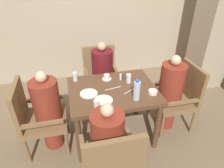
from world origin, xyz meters
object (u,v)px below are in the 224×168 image
at_px(diner_in_right_chair, 170,92).
at_px(plate_main_left, 103,100).
at_px(chair_far_side, 101,74).
at_px(teacup_with_saucer, 107,77).
at_px(bowl_small, 153,92).
at_px(chair_right_side, 179,95).
at_px(plate_main_right, 89,94).
at_px(water_bottle, 137,90).
at_px(chair_near_corner, 111,161).
at_px(diner_in_near_chair, 108,146).
at_px(glass_tall_near, 75,77).
at_px(glass_tall_far, 97,105).
at_px(diner_in_left_chair, 48,111).
at_px(chair_left_side, 36,116).
at_px(diner_in_far_chair, 103,75).
at_px(glass_tall_mid, 129,78).

distance_m(diner_in_right_chair, plate_main_left, 1.00).
xyz_separation_m(chair_far_side, teacup_with_saucer, (-0.02, -0.57, 0.27)).
bearing_deg(teacup_with_saucer, bowl_small, -44.65).
height_order(teacup_with_saucer, bowl_small, teacup_with_saucer).
relative_size(chair_right_side, diner_in_right_chair, 0.85).
bearing_deg(plate_main_right, water_bottle, -23.86).
distance_m(chair_near_corner, diner_in_near_chair, 0.15).
bearing_deg(glass_tall_near, glass_tall_far, -75.25).
height_order(diner_in_left_chair, diner_in_near_chair, diner_in_left_chair).
bearing_deg(chair_near_corner, water_bottle, 52.97).
relative_size(plate_main_right, bowl_small, 1.95).
xyz_separation_m(chair_far_side, bowl_small, (0.44, -1.03, 0.26)).
distance_m(chair_far_side, bowl_small, 1.15).
distance_m(teacup_with_saucer, glass_tall_far, 0.65).
bearing_deg(chair_near_corner, diner_in_left_chair, 125.20).
bearing_deg(chair_far_side, chair_left_side, -138.79).
xyz_separation_m(diner_in_left_chair, chair_far_side, (0.80, 0.83, -0.05)).
bearing_deg(glass_tall_near, chair_near_corner, -79.29).
xyz_separation_m(chair_right_side, glass_tall_far, (-1.21, -0.35, 0.30)).
relative_size(diner_in_left_chair, glass_tall_near, 9.28).
bearing_deg(bowl_small, diner_in_near_chair, -143.69).
height_order(diner_in_far_chair, diner_in_right_chair, diner_in_right_chair).
relative_size(chair_right_side, plate_main_left, 4.47).
bearing_deg(diner_in_far_chair, water_bottle, -77.42).
bearing_deg(chair_near_corner, glass_tall_near, 100.71).
bearing_deg(plate_main_left, water_bottle, -8.44).
relative_size(bowl_small, glass_tall_mid, 0.92).
xyz_separation_m(glass_tall_near, glass_tall_mid, (0.67, -0.21, 0.00)).
bearing_deg(chair_right_side, diner_in_left_chair, 180.00).
bearing_deg(plate_main_left, diner_in_left_chair, 161.98).
relative_size(chair_near_corner, water_bottle, 3.72).
relative_size(diner_in_far_chair, water_bottle, 4.38).
distance_m(diner_in_near_chair, bowl_small, 0.85).
distance_m(chair_left_side, plate_main_left, 0.85).
height_order(glass_tall_near, glass_tall_far, same).
bearing_deg(chair_far_side, diner_in_far_chair, -90.00).
bearing_deg(chair_far_side, plate_main_left, -98.69).
bearing_deg(bowl_small, glass_tall_near, 149.28).
xyz_separation_m(bowl_small, glass_tall_near, (-0.88, 0.52, 0.04)).
bearing_deg(chair_right_side, glass_tall_mid, 170.99).
relative_size(chair_right_side, teacup_with_saucer, 7.59).
bearing_deg(plate_main_left, bowl_small, 0.88).
height_order(plate_main_left, plate_main_right, same).
distance_m(diner_in_right_chair, water_bottle, 0.71).
relative_size(glass_tall_mid, glass_tall_far, 1.00).
xyz_separation_m(chair_left_side, plate_main_left, (0.79, -0.21, 0.24)).
height_order(glass_tall_near, glass_tall_mid, same).
xyz_separation_m(chair_right_side, diner_in_right_chair, (-0.15, 0.00, 0.07)).
height_order(diner_in_right_chair, glass_tall_near, diner_in_right_chair).
xyz_separation_m(diner_in_near_chair, plate_main_right, (-0.09, 0.65, 0.21)).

